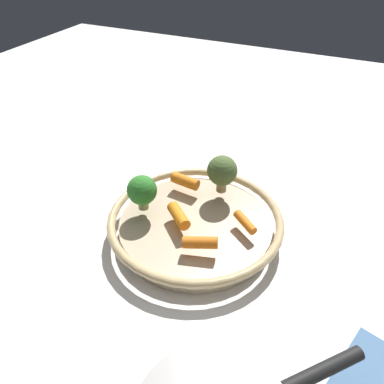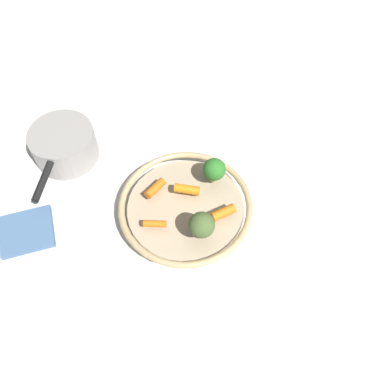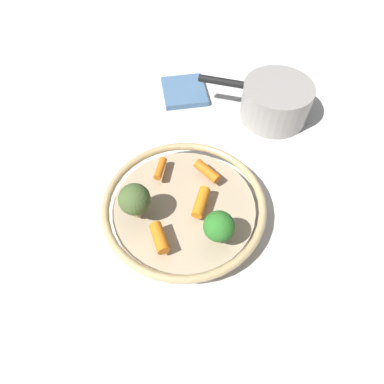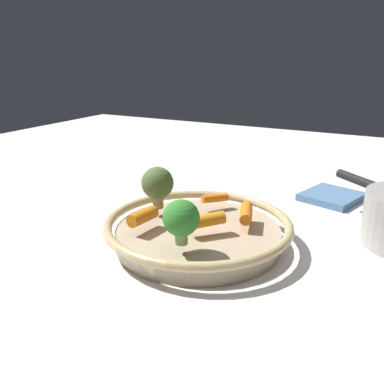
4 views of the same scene
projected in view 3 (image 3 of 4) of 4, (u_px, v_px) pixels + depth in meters
The scene contains 10 objects.
ground_plane at pixel (184, 215), 0.63m from camera, with size 2.16×2.16×0.00m, color silver.
serving_bowl at pixel (184, 208), 0.61m from camera, with size 0.29×0.29×0.04m.
baby_carrot_left at pixel (201, 202), 0.58m from camera, with size 0.02×0.02×0.06m, color orange.
baby_carrot_near_rim at pixel (160, 169), 0.63m from camera, with size 0.01×0.01×0.05m, color orange.
baby_carrot_back at pixel (159, 238), 0.54m from camera, with size 0.02×0.02×0.05m, color orange.
baby_carrot_right at pixel (207, 171), 0.62m from camera, with size 0.02×0.02×0.05m, color orange.
broccoli_floret_edge at pixel (135, 200), 0.55m from camera, with size 0.05×0.05×0.07m.
broccoli_floret_mid at pixel (219, 227), 0.53m from camera, with size 0.05×0.05×0.06m.
saucepan at pixel (275, 102), 0.75m from camera, with size 0.21×0.20×0.08m.
dish_towel at pixel (184, 91), 0.83m from camera, with size 0.10×0.11×0.01m, color #4C7099.
Camera 3 is at (0.13, 0.30, 0.54)m, focal length 31.68 mm.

